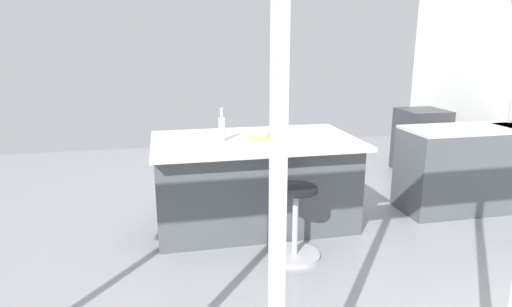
% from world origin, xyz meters
% --- Properties ---
extents(ground_plane, '(7.73, 7.73, 0.00)m').
position_xyz_m(ground_plane, '(0.00, 0.00, 0.00)').
color(ground_plane, gray).
extents(window_panel_rear, '(5.95, 0.12, 2.67)m').
position_xyz_m(window_panel_rear, '(0.00, 2.41, 1.41)').
color(window_panel_rear, silver).
rests_on(window_panel_rear, ground_plane).
extents(sink_cabinet, '(2.10, 0.60, 1.20)m').
position_xyz_m(sink_cabinet, '(-2.63, -0.18, 0.47)').
color(sink_cabinet, '#4C5156').
rests_on(sink_cabinet, ground_plane).
extents(oven_range, '(0.60, 0.61, 0.89)m').
position_xyz_m(oven_range, '(-2.62, -1.58, 0.44)').
color(oven_range, '#38383D').
rests_on(oven_range, ground_plane).
extents(kitchen_island, '(1.97, 1.20, 0.90)m').
position_xyz_m(kitchen_island, '(0.07, -0.27, 0.45)').
color(kitchen_island, '#4C5156').
rests_on(kitchen_island, ground_plane).
extents(stool_by_window, '(0.44, 0.44, 0.64)m').
position_xyz_m(stool_by_window, '(-0.13, 0.51, 0.30)').
color(stool_by_window, '#B7B7BC').
rests_on(stool_by_window, ground_plane).
extents(cutting_board, '(0.36, 0.24, 0.02)m').
position_xyz_m(cutting_board, '(-0.05, -0.19, 0.91)').
color(cutting_board, tan).
rests_on(cutting_board, kitchen_island).
extents(apple_green, '(0.08, 0.08, 0.08)m').
position_xyz_m(apple_green, '(-0.07, -0.13, 0.96)').
color(apple_green, '#609E2D').
rests_on(apple_green, cutting_board).
extents(water_bottle, '(0.06, 0.06, 0.31)m').
position_xyz_m(water_bottle, '(0.39, -0.20, 1.02)').
color(water_bottle, silver).
rests_on(water_bottle, kitchen_island).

